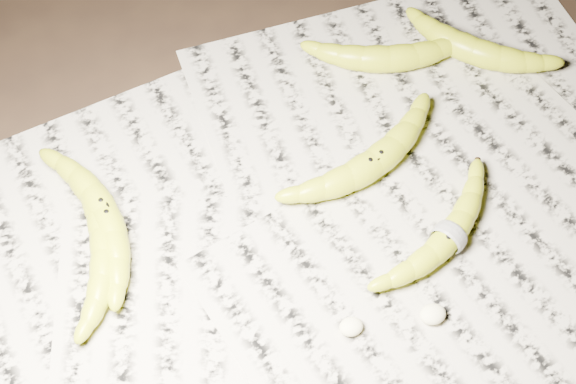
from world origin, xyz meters
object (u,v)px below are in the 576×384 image
object	(u,v)px
banana_taped	(449,236)
banana_upper_b	(475,49)
banana_left_b	(104,254)
banana_center	(374,162)
banana_upper_a	(389,57)
banana_left_a	(104,213)

from	to	relation	value
banana_taped	banana_upper_b	xyz separation A→B (m)	(0.15, 0.25, 0.00)
banana_left_b	banana_center	size ratio (longest dim) A/B	0.82
banana_upper_b	banana_upper_a	bearing A→B (deg)	-146.85
banana_upper_a	banana_left_b	bearing A→B (deg)	-142.84
banana_taped	banana_upper_b	size ratio (longest dim) A/B	1.05
banana_left_a	banana_upper_b	distance (m)	0.53
banana_left_b	banana_taped	bearing A→B (deg)	-93.73
banana_center	banana_left_a	bearing A→B (deg)	153.63
banana_left_b	banana_upper_a	size ratio (longest dim) A/B	0.89
banana_left_a	banana_upper_a	bearing A→B (deg)	-83.51
banana_left_a	banana_left_b	distance (m)	0.06
banana_taped	banana_upper_b	distance (m)	0.29
banana_upper_a	banana_upper_b	bearing A→B (deg)	2.93
banana_taped	banana_upper_a	bearing A→B (deg)	50.50
banana_upper_b	banana_center	bearing A→B (deg)	-102.12
banana_left_a	banana_upper_a	world-z (taller)	banana_upper_a
banana_left_a	banana_center	distance (m)	0.33
banana_left_a	banana_upper_a	size ratio (longest dim) A/B	1.07
banana_left_b	banana_upper_a	bearing A→B (deg)	-56.47
banana_center	banana_upper_b	distance (m)	0.24
banana_center	banana_upper_b	bearing A→B (deg)	12.30
banana_left_a	banana_center	bearing A→B (deg)	-105.53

